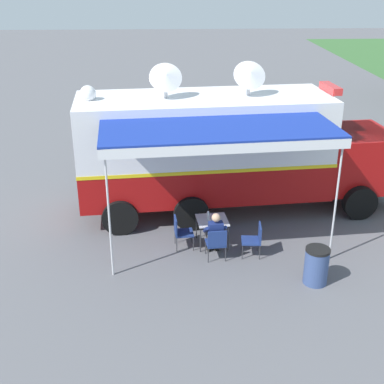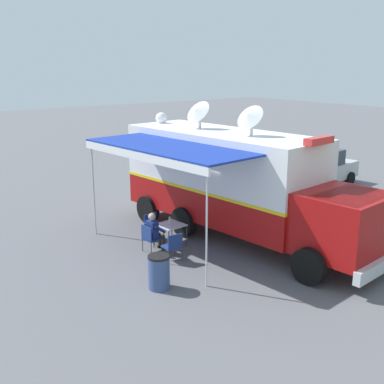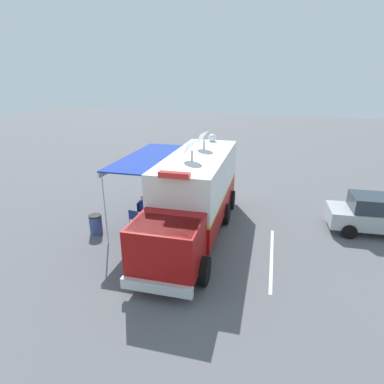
{
  "view_description": "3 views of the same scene",
  "coord_description": "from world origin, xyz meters",
  "px_view_note": "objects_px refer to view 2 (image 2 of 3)",
  "views": [
    {
      "loc": [
        14.22,
        -0.99,
        6.83
      ],
      "look_at": [
        1.41,
        -0.41,
        1.19
      ],
      "focal_mm": 47.98,
      "sensor_mm": 36.0,
      "label": 1
    },
    {
      "loc": [
        10.37,
        11.97,
        5.66
      ],
      "look_at": [
        0.82,
        -0.58,
        1.43
      ],
      "focal_mm": 44.78,
      "sensor_mm": 36.0,
      "label": 2
    },
    {
      "loc": [
        -4.35,
        13.23,
        6.74
      ],
      "look_at": [
        0.52,
        -0.53,
        1.47
      ],
      "focal_mm": 29.69,
      "sensor_mm": 36.0,
      "label": 3
    }
  ],
  "objects_px": {
    "seated_responder": "(155,231)",
    "folding_chair_spare_by_truck": "(173,245)",
    "car_behind_truck": "(319,168)",
    "folding_table": "(170,226)",
    "folding_chair_beside_table": "(152,225)",
    "folding_chair_at_table": "(150,237)",
    "water_bottle": "(170,220)",
    "command_truck": "(237,181)",
    "trash_bin": "(159,272)"
  },
  "relations": [
    {
      "from": "seated_responder",
      "to": "folding_chair_spare_by_truck",
      "type": "bearing_deg",
      "value": 89.24
    },
    {
      "from": "car_behind_truck",
      "to": "seated_responder",
      "type": "bearing_deg",
      "value": 11.27
    },
    {
      "from": "folding_table",
      "to": "folding_chair_beside_table",
      "type": "bearing_deg",
      "value": -81.05
    },
    {
      "from": "folding_chair_spare_by_truck",
      "to": "seated_responder",
      "type": "height_order",
      "value": "seated_responder"
    },
    {
      "from": "folding_chair_beside_table",
      "to": "folding_chair_spare_by_truck",
      "type": "relative_size",
      "value": 1.0
    },
    {
      "from": "folding_chair_at_table",
      "to": "folding_chair_beside_table",
      "type": "height_order",
      "value": "same"
    },
    {
      "from": "folding_chair_spare_by_truck",
      "to": "water_bottle",
      "type": "bearing_deg",
      "value": -120.59
    },
    {
      "from": "folding_chair_beside_table",
      "to": "folding_chair_spare_by_truck",
      "type": "bearing_deg",
      "value": 75.45
    },
    {
      "from": "water_bottle",
      "to": "seated_responder",
      "type": "bearing_deg",
      "value": 11.01
    },
    {
      "from": "command_truck",
      "to": "seated_responder",
      "type": "xyz_separation_m",
      "value": [
        2.84,
        -0.63,
        -1.3
      ]
    },
    {
      "from": "command_truck",
      "to": "folding_table",
      "type": "distance_m",
      "value": 2.65
    },
    {
      "from": "folding_chair_at_table",
      "to": "seated_responder",
      "type": "distance_m",
      "value": 0.23
    },
    {
      "from": "folding_chair_beside_table",
      "to": "seated_responder",
      "type": "distance_m",
      "value": 1.0
    },
    {
      "from": "folding_chair_spare_by_truck",
      "to": "trash_bin",
      "type": "bearing_deg",
      "value": 43.13
    },
    {
      "from": "folding_table",
      "to": "seated_responder",
      "type": "bearing_deg",
      "value": 2.09
    },
    {
      "from": "folding_chair_spare_by_truck",
      "to": "trash_bin",
      "type": "height_order",
      "value": "trash_bin"
    },
    {
      "from": "command_truck",
      "to": "folding_chair_spare_by_truck",
      "type": "relative_size",
      "value": 11.12
    },
    {
      "from": "water_bottle",
      "to": "car_behind_truck",
      "type": "relative_size",
      "value": 0.05
    },
    {
      "from": "folding_chair_at_table",
      "to": "car_behind_truck",
      "type": "relative_size",
      "value": 0.2
    },
    {
      "from": "water_bottle",
      "to": "folding_chair_beside_table",
      "type": "xyz_separation_m",
      "value": [
        0.19,
        -0.74,
        -0.32
      ]
    },
    {
      "from": "folding_chair_at_table",
      "to": "folding_chair_spare_by_truck",
      "type": "xyz_separation_m",
      "value": [
        -0.17,
        1.0,
        0.0
      ]
    },
    {
      "from": "water_bottle",
      "to": "folding_table",
      "type": "bearing_deg",
      "value": 62.74
    },
    {
      "from": "command_truck",
      "to": "trash_bin",
      "type": "bearing_deg",
      "value": 21.21
    },
    {
      "from": "command_truck",
      "to": "folding_chair_at_table",
      "type": "bearing_deg",
      "value": -11.49
    },
    {
      "from": "trash_bin",
      "to": "car_behind_truck",
      "type": "xyz_separation_m",
      "value": [
        -12.0,
        -4.38,
        0.42
      ]
    },
    {
      "from": "command_truck",
      "to": "folding_chair_at_table",
      "type": "xyz_separation_m",
      "value": [
        3.03,
        -0.62,
        -1.43
      ]
    },
    {
      "from": "folding_chair_spare_by_truck",
      "to": "seated_responder",
      "type": "xyz_separation_m",
      "value": [
        -0.01,
        -1.02,
        0.14
      ]
    },
    {
      "from": "folding_chair_at_table",
      "to": "folding_chair_beside_table",
      "type": "relative_size",
      "value": 1.0
    },
    {
      "from": "seated_responder",
      "to": "folding_chair_beside_table",
      "type": "bearing_deg",
      "value": -118.71
    },
    {
      "from": "command_truck",
      "to": "folding_table",
      "type": "relative_size",
      "value": 11.13
    },
    {
      "from": "folding_chair_at_table",
      "to": "water_bottle",
      "type": "bearing_deg",
      "value": -170.25
    },
    {
      "from": "folding_table",
      "to": "folding_chair_at_table",
      "type": "relative_size",
      "value": 1.0
    },
    {
      "from": "command_truck",
      "to": "seated_responder",
      "type": "height_order",
      "value": "command_truck"
    },
    {
      "from": "folding_table",
      "to": "folding_chair_spare_by_truck",
      "type": "height_order",
      "value": "folding_chair_spare_by_truck"
    },
    {
      "from": "command_truck",
      "to": "water_bottle",
      "type": "height_order",
      "value": "command_truck"
    },
    {
      "from": "folding_table",
      "to": "car_behind_truck",
      "type": "xyz_separation_m",
      "value": [
        -10.06,
        -2.1,
        0.21
      ]
    },
    {
      "from": "folding_chair_beside_table",
      "to": "seated_responder",
      "type": "relative_size",
      "value": 0.7
    },
    {
      "from": "folding_chair_beside_table",
      "to": "command_truck",
      "type": "bearing_deg",
      "value": 147.55
    },
    {
      "from": "folding_chair_beside_table",
      "to": "folding_chair_spare_by_truck",
      "type": "xyz_separation_m",
      "value": [
        0.49,
        1.89,
        0.0
      ]
    },
    {
      "from": "command_truck",
      "to": "folding_chair_spare_by_truck",
      "type": "distance_m",
      "value": 3.22
    },
    {
      "from": "folding_chair_beside_table",
      "to": "seated_responder",
      "type": "xyz_separation_m",
      "value": [
        0.48,
        0.87,
        0.14
      ]
    },
    {
      "from": "folding_table",
      "to": "folding_chair_spare_by_truck",
      "type": "distance_m",
      "value": 1.23
    },
    {
      "from": "command_truck",
      "to": "trash_bin",
      "type": "distance_m",
      "value": 4.72
    },
    {
      "from": "command_truck",
      "to": "folding_table",
      "type": "bearing_deg",
      "value": -16.36
    },
    {
      "from": "folding_chair_beside_table",
      "to": "car_behind_truck",
      "type": "height_order",
      "value": "car_behind_truck"
    },
    {
      "from": "water_bottle",
      "to": "seated_responder",
      "type": "relative_size",
      "value": 0.18
    },
    {
      "from": "folding_chair_spare_by_truck",
      "to": "folding_chair_at_table",
      "type": "bearing_deg",
      "value": -80.14
    },
    {
      "from": "command_truck",
      "to": "folding_chair_spare_by_truck",
      "type": "bearing_deg",
      "value": 7.72
    },
    {
      "from": "command_truck",
      "to": "folding_chair_beside_table",
      "type": "xyz_separation_m",
      "value": [
        2.37,
        -1.51,
        -1.43
      ]
    },
    {
      "from": "folding_table",
      "to": "car_behind_truck",
      "type": "bearing_deg",
      "value": -168.19
    }
  ]
}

